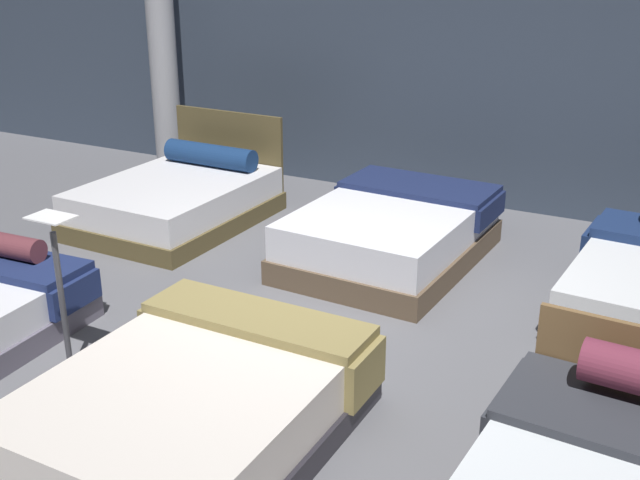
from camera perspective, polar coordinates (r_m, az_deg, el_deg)
ground_plane at (r=5.87m, az=-0.34°, el=-6.89°), size 18.00×18.00×0.02m
showroom_back_wall at (r=8.51m, az=11.22°, el=14.05°), size 18.00×0.06×3.50m
bed_1 at (r=4.63m, az=-9.26°, el=-12.05°), size 1.60×1.98×0.53m
bed_3 at (r=8.15m, az=-10.29°, el=2.99°), size 1.51×2.01×1.00m
bed_4 at (r=7.07m, az=5.26°, el=0.52°), size 1.54×2.10×0.58m
price_sign at (r=5.39m, az=-18.27°, el=-5.30°), size 0.28×0.24×1.14m
support_pillar at (r=9.69m, az=-11.58°, el=14.85°), size 0.33×0.33×3.50m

